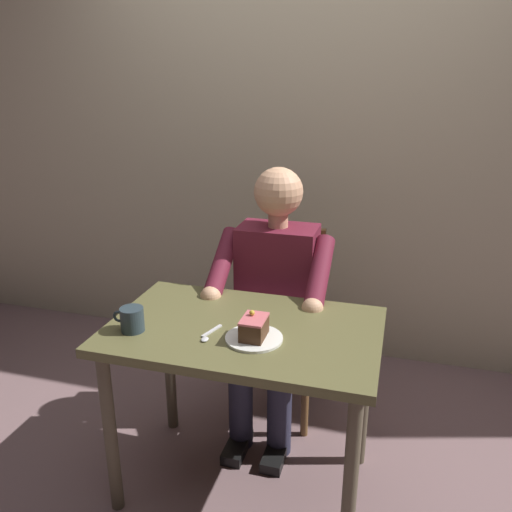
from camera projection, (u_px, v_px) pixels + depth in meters
ground_plane at (245, 482)px, 2.20m from camera, size 14.00×14.00×0.00m
cafe_rear_panel at (312, 98)px, 2.86m from camera, size 6.40×0.12×3.00m
dining_table at (244, 350)px, 1.99m from camera, size 1.02×0.64×0.73m
chair at (281, 311)px, 2.60m from camera, size 0.42×0.42×0.92m
seated_person at (273, 297)px, 2.39m from camera, size 0.53×0.58×1.25m
dessert_plate at (254, 338)px, 1.86m from camera, size 0.21×0.21×0.01m
cake_slice at (254, 327)px, 1.84m from camera, size 0.08×0.12×0.10m
coffee_cup at (132, 319)px, 1.91m from camera, size 0.12×0.09×0.09m
dessert_spoon at (208, 335)px, 1.88m from camera, size 0.05×0.14×0.01m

